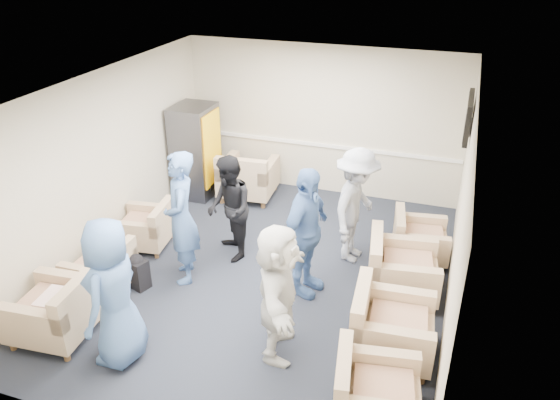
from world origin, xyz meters
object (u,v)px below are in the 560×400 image
(armchair_left_near, at_px, (58,312))
(armchair_left_far, at_px, (147,228))
(vending_machine, at_px, (196,151))
(armchair_right_near, at_px, (371,396))
(person_front_left, at_px, (113,293))
(armchair_left_mid, at_px, (103,272))
(armchair_right_midnear, at_px, (387,328))
(armchair_corner, at_px, (247,179))
(person_mid_right, at_px, (306,233))
(armchair_right_midfar, at_px, (398,271))
(person_back_left, at_px, (230,209))
(person_mid_left, at_px, (181,218))
(person_back_right, at_px, (356,206))
(person_front_right, at_px, (278,292))
(armchair_right_far, at_px, (417,240))

(armchair_left_near, xyz_separation_m, armchair_left_far, (-0.11, 2.18, -0.05))
(armchair_left_far, relative_size, vending_machine, 0.51)
(armchair_right_near, bearing_deg, person_front_left, 80.70)
(armchair_left_mid, distance_m, armchair_right_near, 3.95)
(armchair_right_midnear, xyz_separation_m, armchair_corner, (-3.04, 3.28, 0.02))
(person_mid_right, bearing_deg, armchair_right_midfar, -61.09)
(armchair_left_near, distance_m, person_back_left, 2.66)
(armchair_right_midnear, height_order, person_mid_right, person_mid_right)
(armchair_left_far, relative_size, person_mid_left, 0.46)
(armchair_left_near, xyz_separation_m, armchair_corner, (0.72, 4.24, 0.02))
(armchair_right_midfar, bearing_deg, person_back_left, 78.05)
(person_back_right, bearing_deg, person_front_right, 178.26)
(armchair_left_mid, xyz_separation_m, armchair_corner, (0.77, 3.28, 0.08))
(vending_machine, height_order, person_back_left, vending_machine)
(armchair_left_far, xyz_separation_m, armchair_right_midfar, (3.82, 0.00, 0.06))
(armchair_right_midnear, relative_size, person_mid_left, 0.51)
(armchair_right_midnear, distance_m, vending_machine, 5.11)
(person_mid_left, bearing_deg, armchair_right_midfar, 74.27)
(person_front_left, bearing_deg, person_back_left, 168.25)
(armchair_left_mid, height_order, armchair_corner, armchair_corner)
(armchair_left_near, xyz_separation_m, person_back_left, (1.22, 2.32, 0.44))
(person_back_right, bearing_deg, person_back_left, 115.71)
(person_front_right, bearing_deg, armchair_right_far, -39.27)
(armchair_corner, bearing_deg, armchair_right_far, 156.61)
(armchair_right_midfar, bearing_deg, person_front_left, 119.88)
(armchair_left_near, bearing_deg, vending_machine, 178.52)
(armchair_left_far, relative_size, armchair_right_near, 0.90)
(armchair_left_near, xyz_separation_m, person_mid_right, (2.52, 1.83, 0.55))
(armchair_left_mid, xyz_separation_m, person_front_right, (2.61, -0.35, 0.53))
(armchair_right_far, relative_size, person_back_right, 0.51)
(armchair_left_near, relative_size, person_back_left, 0.60)
(person_front_right, bearing_deg, person_mid_left, 47.63)
(armchair_right_far, bearing_deg, armchair_right_midfar, 162.98)
(armchair_right_midnear, xyz_separation_m, person_front_left, (-2.86, -1.03, 0.53))
(armchair_left_near, bearing_deg, armchair_corner, 165.83)
(armchair_corner, bearing_deg, person_back_right, 144.37)
(armchair_right_far, height_order, person_back_right, person_back_right)
(armchair_left_far, relative_size, person_back_left, 0.54)
(armchair_left_far, bearing_deg, person_mid_right, 74.67)
(vending_machine, bearing_deg, armchair_corner, 6.76)
(armchair_right_midnear, distance_m, person_front_right, 1.33)
(armchair_left_near, relative_size, vending_machine, 0.57)
(armchair_right_midfar, bearing_deg, armchair_left_near, 111.81)
(armchair_left_mid, height_order, armchair_right_far, armchair_right_far)
(person_mid_right, bearing_deg, person_front_left, 152.12)
(armchair_left_mid, distance_m, person_mid_right, 2.78)
(armchair_right_midnear, xyz_separation_m, armchair_right_midfar, (-0.04, 1.22, 0.00))
(armchair_right_midfar, xyz_separation_m, armchair_right_far, (0.14, 0.97, -0.05))
(armchair_right_far, distance_m, armchair_corner, 3.32)
(person_back_left, bearing_deg, armchair_left_far, -120.00)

